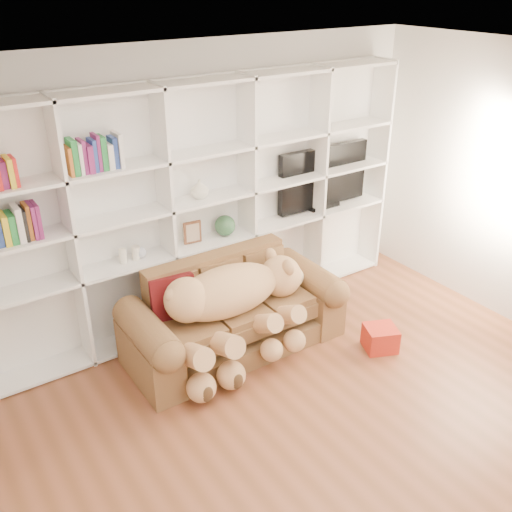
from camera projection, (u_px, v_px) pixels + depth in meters
floor at (366, 452)px, 4.26m from camera, size 5.00×5.00×0.00m
ceiling at (411, 80)px, 3.04m from camera, size 5.00×5.00×0.00m
wall_back at (197, 187)px, 5.50m from camera, size 5.00×0.02×2.70m
bookshelf at (182, 200)px, 5.30m from camera, size 4.43×0.35×2.40m
sofa at (233, 317)px, 5.33m from camera, size 2.03×0.88×0.85m
teddy_bear at (233, 303)px, 5.03m from camera, size 1.52×0.83×0.88m
throw_pillow at (173, 298)px, 5.03m from camera, size 0.43×0.30×0.42m
gift_box at (380, 338)px, 5.38m from camera, size 0.37×0.36×0.23m
tv at (323, 178)px, 6.19m from camera, size 1.15×0.18×0.68m
picture_frame at (192, 232)px, 5.43m from camera, size 0.18×0.05×0.22m
green_vase at (225, 226)px, 5.62m from camera, size 0.21×0.21×0.21m
figurine_tall at (123, 256)px, 5.11m from camera, size 0.09×0.09×0.14m
figurine_short at (136, 253)px, 5.17m from camera, size 0.09×0.09×0.13m
snow_globe at (141, 252)px, 5.20m from camera, size 0.10×0.10×0.10m
shelf_vase at (200, 189)px, 5.30m from camera, size 0.18×0.18×0.18m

